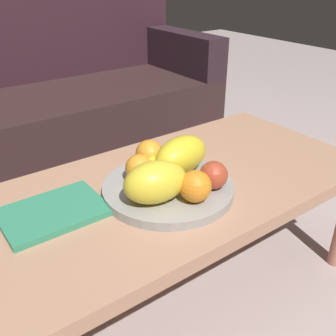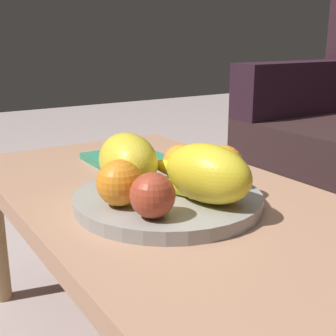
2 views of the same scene
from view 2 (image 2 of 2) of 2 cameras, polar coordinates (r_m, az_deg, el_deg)
name	(u,v)px [view 2 (image 2 of 2)]	position (r m, az deg, el deg)	size (l,w,h in m)	color
coffee_table	(191,228)	(0.90, 2.86, -7.35)	(1.22, 0.58, 0.41)	tan
fruit_bowl	(168,200)	(0.88, 0.00, -3.93)	(0.36, 0.36, 0.03)	#989692
melon_large_front	(128,161)	(0.89, -4.97, 0.88)	(0.16, 0.11, 0.11)	yellow
melon_smaller_beside	(207,173)	(0.82, 4.83, -0.66)	(0.18, 0.10, 0.10)	yellow
orange_front	(120,183)	(0.80, -5.98, -1.85)	(0.08, 0.08, 0.08)	orange
orange_left	(181,163)	(0.93, 1.66, 0.60)	(0.08, 0.08, 0.08)	orange
orange_right	(223,166)	(0.91, 6.81, 0.26)	(0.08, 0.08, 0.08)	orange
apple_front	(153,195)	(0.75, -1.92, -3.39)	(0.08, 0.08, 0.08)	#AA3E27
banana_bunch	(190,179)	(0.86, 2.75, -1.39)	(0.18, 0.12, 0.06)	gold
magazine	(133,162)	(1.16, -4.38, 0.80)	(0.25, 0.18, 0.02)	#328764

